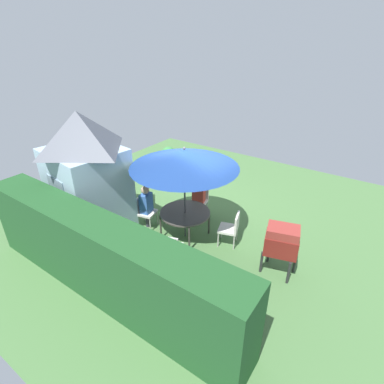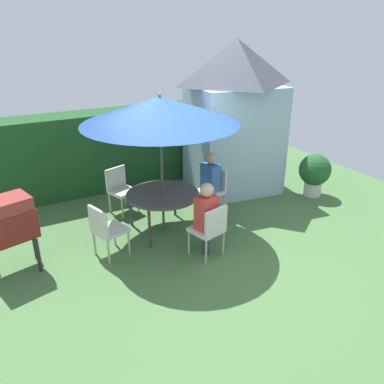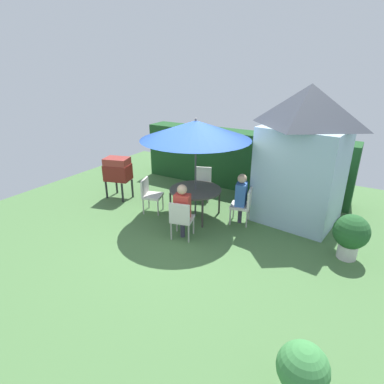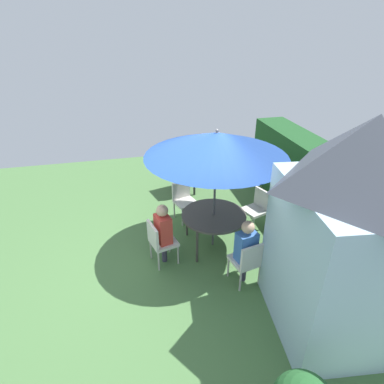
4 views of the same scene
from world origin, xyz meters
name	(u,v)px [view 4 (image 4 of 4)]	position (x,y,z in m)	size (l,w,h in m)	color
ground_plane	(169,256)	(0.00, 0.00, 0.00)	(11.00, 11.00, 0.00)	#47703D
hedge_backdrop	(333,198)	(0.00, 3.50, 0.88)	(6.45, 0.80, 1.76)	#1E4C23
garden_shed	(348,233)	(2.06, 2.11, 1.66)	(2.12, 1.91, 3.25)	#9EBCD1
patio_table	(214,217)	(-0.17, 0.96, 0.69)	(1.30, 1.30, 0.74)	#47423D
patio_umbrella	(217,144)	(-0.17, 0.96, 2.22)	(2.63, 2.63, 2.50)	#4C4C51
bbq_grill	(184,162)	(-2.69, 0.88, 0.85)	(0.81, 0.67, 1.20)	maroon
chair_near_shed	(159,240)	(0.13, -0.19, 0.52)	(0.56, 0.57, 0.90)	silver
chair_far_side	(248,260)	(1.04, 1.22, 0.52)	(0.55, 0.55, 0.90)	silver
chair_toward_hedge	(258,207)	(-0.59, 2.11, 0.52)	(0.59, 0.59, 0.90)	silver
chair_toward_house	(184,198)	(-1.34, 0.59, 0.52)	(0.58, 0.58, 0.90)	silver
person_in_red	(163,228)	(0.11, -0.10, 0.78)	(0.39, 0.32, 1.26)	#CC3D33
person_in_blue	(246,245)	(0.95, 1.20, 0.78)	(0.31, 0.38, 1.26)	#3866B2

